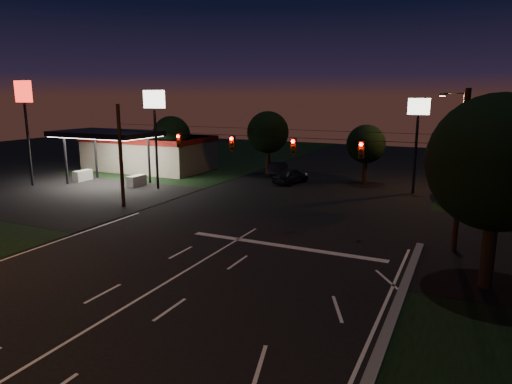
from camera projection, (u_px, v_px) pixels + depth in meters
The scene contains 18 objects.
ground at pixel (101, 322), 17.68m from camera, with size 140.00×140.00×0.00m, color black.
cross_street_left at pixel (61, 195), 40.21m from camera, with size 20.00×16.00×0.02m, color black.
stop_bar at pixel (284, 246), 26.59m from camera, with size 12.00×0.50×0.01m, color silver.
utility_pole_right at pixel (454, 250), 25.92m from camera, with size 0.30×0.30×9.00m, color black.
utility_pole_left at pixel (124, 207), 35.97m from camera, with size 0.28×0.28×8.00m, color black.
signal_span at pixel (262, 144), 29.78m from camera, with size 24.00×0.40×1.56m.
gas_station at pixel (147, 150), 53.22m from camera, with size 14.20×16.10×5.25m.
pole_sign_left_near at pixel (155, 114), 41.56m from camera, with size 2.20×0.30×9.10m.
pole_sign_left_far at pixel (25, 107), 42.92m from camera, with size 2.00×0.30×10.00m.
pole_sign_right at pixel (418, 124), 39.57m from camera, with size 1.80×0.30×8.40m.
street_light_right_far at pixel (458, 135), 40.19m from camera, with size 2.20×0.35×9.00m.
tree_right_near at pixel (498, 164), 19.83m from camera, with size 6.00×6.00×8.76m.
tree_far_a at pixel (172, 136), 50.97m from camera, with size 4.20×4.20×6.42m.
tree_far_b at pixel (269, 133), 50.25m from camera, with size 4.60×4.60×6.98m.
tree_far_c at pixel (366, 145), 44.89m from camera, with size 3.80×3.80×5.86m.
tree_far_d at pixel (467, 141), 39.18m from camera, with size 4.80×4.80×7.30m.
car_oncoming_a at pixel (291, 176), 45.62m from camera, with size 1.85×4.59×1.56m, color black.
car_oncoming_b at pixel (278, 168), 50.94m from camera, with size 1.55×4.44×1.46m, color black.
Camera 1 is at (12.40, -12.12, 8.57)m, focal length 32.00 mm.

